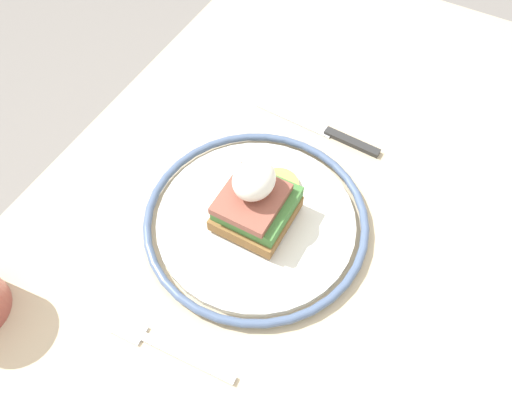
{
  "coord_description": "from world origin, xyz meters",
  "views": [
    {
      "loc": [
        -0.25,
        -0.11,
        1.27
      ],
      "look_at": [
        0.03,
        0.04,
        0.78
      ],
      "focal_mm": 35.0,
      "sensor_mm": 36.0,
      "label": 1
    }
  ],
  "objects_px": {
    "sandwich": "(256,200)",
    "knife": "(327,131)",
    "fork": "(166,348)",
    "plate": "(256,220)"
  },
  "relations": [
    {
      "from": "sandwich",
      "to": "knife",
      "type": "bearing_deg",
      "value": -5.36
    },
    {
      "from": "fork",
      "to": "knife",
      "type": "height_order",
      "value": "knife"
    },
    {
      "from": "sandwich",
      "to": "knife",
      "type": "distance_m",
      "value": 0.18
    },
    {
      "from": "fork",
      "to": "knife",
      "type": "distance_m",
      "value": 0.36
    },
    {
      "from": "sandwich",
      "to": "knife",
      "type": "height_order",
      "value": "sandwich"
    },
    {
      "from": "plate",
      "to": "fork",
      "type": "bearing_deg",
      "value": 177.26
    },
    {
      "from": "plate",
      "to": "knife",
      "type": "xyz_separation_m",
      "value": [
        0.18,
        -0.01,
        -0.01
      ]
    },
    {
      "from": "plate",
      "to": "fork",
      "type": "relative_size",
      "value": 1.87
    },
    {
      "from": "fork",
      "to": "knife",
      "type": "bearing_deg",
      "value": -3.72
    },
    {
      "from": "knife",
      "to": "fork",
      "type": "bearing_deg",
      "value": 176.28
    }
  ]
}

